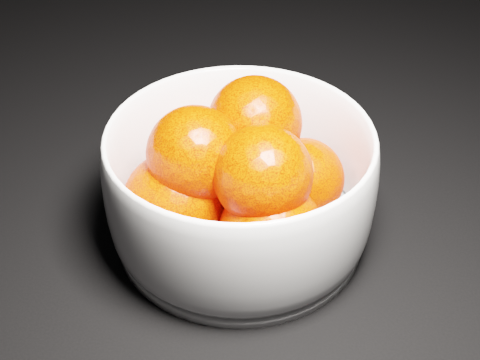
{
  "coord_description": "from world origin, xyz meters",
  "views": [
    {
      "loc": [
        0.29,
        -0.2,
        0.43
      ],
      "look_at": [
        0.25,
        0.25,
        0.06
      ],
      "focal_mm": 50.0,
      "sensor_mm": 36.0,
      "label": 1
    }
  ],
  "objects": [
    {
      "name": "orange_pile",
      "position": [
        0.25,
        0.24,
        0.07
      ],
      "size": [
        0.19,
        0.19,
        0.13
      ],
      "color": "red",
      "rests_on": "bowl"
    },
    {
      "name": "bowl",
      "position": [
        0.25,
        0.25,
        0.06
      ],
      "size": [
        0.24,
        0.24,
        0.12
      ],
      "rotation": [
        0.0,
        0.0,
        0.27
      ],
      "color": "white",
      "rests_on": "ground"
    }
  ]
}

